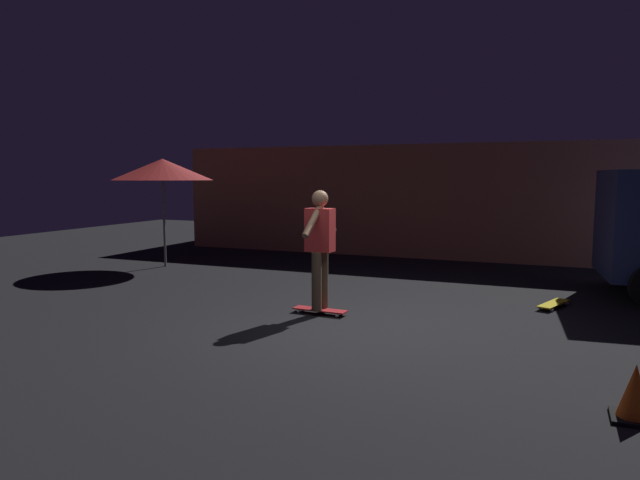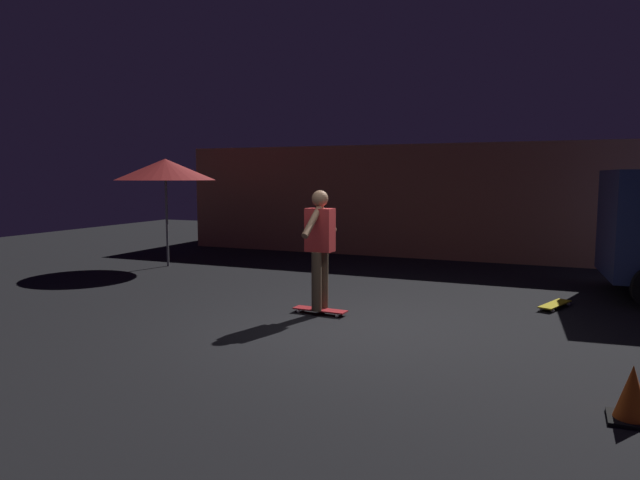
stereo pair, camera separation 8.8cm
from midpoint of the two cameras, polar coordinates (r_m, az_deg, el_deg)
The scene contains 7 objects.
ground_plane at distance 7.35m, azimuth 3.44°, elevation -8.83°, with size 28.00×28.00×0.00m, color black.
low_building at distance 15.36m, azimuth 12.10°, elevation 4.06°, with size 12.63×3.89×2.68m.
patio_umbrella at distance 12.56m, azimuth -15.07°, elevation 6.84°, with size 2.10×2.10×2.30m.
skateboard_ridden at distance 8.06m, azimuth 0.32°, elevation -7.05°, with size 0.79×0.25×0.07m.
skateboard_spare at distance 9.11m, azimuth 22.77°, elevation -5.98°, with size 0.46×0.80×0.07m.
skater at distance 7.89m, azimuth 0.32°, elevation -0.10°, with size 0.39×0.98×1.67m.
traffic_cone at distance 5.27m, azimuth 29.25°, elevation -13.48°, with size 0.34×0.34×0.46m.
Camera 2 is at (2.43, -6.66, 1.93)m, focal length 31.89 mm.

